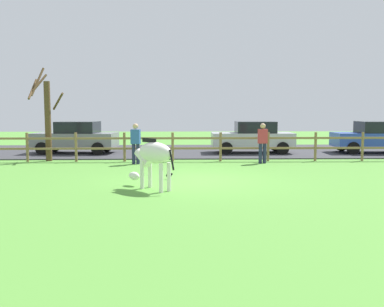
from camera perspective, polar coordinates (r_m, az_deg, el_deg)
ground_plane at (r=13.39m, az=0.58°, el=-3.60°), size 60.00×60.00×0.00m
parking_asphalt at (r=22.61m, az=-0.30°, el=0.33°), size 28.00×7.40×0.05m
paddock_fence at (r=18.27m, az=-2.58°, el=1.15°), size 20.47×0.11×1.23m
bare_tree at (r=19.38m, az=-18.64°, el=4.69°), size 1.38×1.36×4.00m
zebra at (r=11.83m, az=-5.16°, el=-0.35°), size 1.48×1.53×1.41m
crow_on_grass at (r=13.61m, az=-3.05°, el=-2.91°), size 0.21×0.10×0.20m
parked_car_silver at (r=21.62m, az=8.04°, el=2.19°), size 4.03×1.93×1.56m
parked_car_grey at (r=22.00m, az=-15.10°, el=2.11°), size 4.13×2.14×1.56m
parked_car_blue at (r=23.30m, az=23.09°, el=2.04°), size 4.06×2.00×1.56m
visitor_left_of_tree at (r=17.82m, az=9.32°, el=1.61°), size 0.39×0.27×1.64m
visitor_right_of_tree at (r=17.48m, az=-7.46°, el=1.56°), size 0.40×0.29×1.64m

